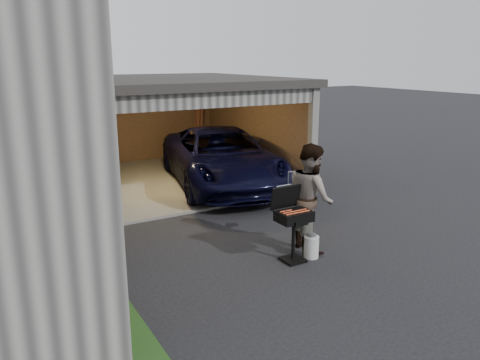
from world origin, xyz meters
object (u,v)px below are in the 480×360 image
object	(u,v)px
woman	(91,213)
hand_truck	(294,206)
plywood_panel	(102,284)
man	(310,197)
minivan	(221,159)
bbq_grill	(293,218)
propane_tank	(311,247)

from	to	relation	value
woman	hand_truck	size ratio (longest dim) A/B	1.89
plywood_panel	man	bearing A→B (deg)	7.83
minivan	hand_truck	bearing A→B (deg)	-70.89
minivan	bbq_grill	bearing A→B (deg)	-90.88
propane_tank	plywood_panel	distance (m)	3.69
man	propane_tank	distance (m)	0.89
propane_tank	hand_truck	size ratio (longest dim) A/B	0.39
man	propane_tank	size ratio (longest dim) A/B	4.99
plywood_panel	hand_truck	bearing A→B (deg)	24.86
bbq_grill	man	bearing A→B (deg)	25.46
woman	propane_tank	xyz separation A→B (m)	(3.37, -1.55, -0.75)
minivan	bbq_grill	xyz separation A→B (m)	(-1.23, -4.88, 0.01)
bbq_grill	plywood_panel	world-z (taller)	bbq_grill
hand_truck	plywood_panel	bearing A→B (deg)	-133.22
minivan	man	bearing A→B (deg)	-84.56
propane_tank	hand_truck	xyz separation A→B (m)	(1.15, 2.05, -0.00)
bbq_grill	hand_truck	size ratio (longest dim) A/B	1.30
bbq_grill	woman	bearing A→B (deg)	153.68
woman	hand_truck	distance (m)	4.61
woman	man	xyz separation A→B (m)	(3.60, -1.20, 0.04)
minivan	hand_truck	size ratio (longest dim) A/B	5.47
minivan	plywood_panel	distance (m)	6.85
woman	plywood_panel	xyz separation A→B (m)	(-0.30, -1.74, -0.44)
minivan	man	distance (m)	4.64
minivan	plywood_panel	xyz separation A→B (m)	(-4.53, -5.13, -0.25)
minivan	propane_tank	xyz separation A→B (m)	(-0.86, -4.95, -0.56)
man	propane_tank	xyz separation A→B (m)	(-0.23, -0.36, -0.78)
man	hand_truck	distance (m)	2.09
bbq_grill	propane_tank	xyz separation A→B (m)	(0.37, -0.07, -0.57)
bbq_grill	propane_tank	world-z (taller)	bbq_grill
man	plywood_panel	bearing A→B (deg)	113.95
woman	bbq_grill	size ratio (longest dim) A/B	1.46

